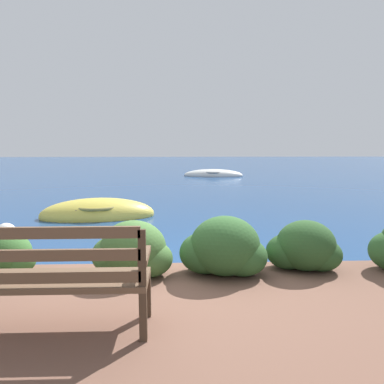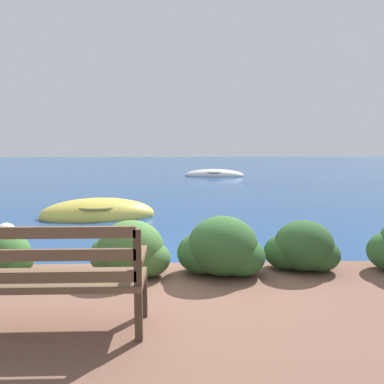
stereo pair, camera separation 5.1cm
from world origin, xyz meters
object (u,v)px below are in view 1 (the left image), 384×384
Objects in this scene: rowboat_nearest at (98,214)px; rowboat_mid at (213,175)px; mooring_buoy at (6,233)px; park_bench at (51,276)px.

rowboat_nearest is 11.18m from rowboat_mid.
mooring_buoy is (-5.10, -12.31, 0.01)m from rowboat_mid.
rowboat_mid is at bearing -118.02° from rowboat_nearest.
park_bench is 0.56× the size of rowboat_nearest.
park_bench is 0.50× the size of rowboat_mid.
mooring_buoy is at bearing 44.27° from rowboat_nearest.
park_bench reaches higher than rowboat_mid.
park_bench is at bearing 90.03° from rowboat_nearest.
rowboat_nearest is at bearing 77.84° from rowboat_mid.
park_bench reaches higher than mooring_buoy.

